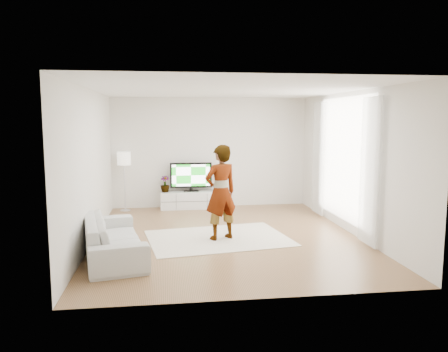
{
  "coord_description": "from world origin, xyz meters",
  "views": [
    {
      "loc": [
        -1.12,
        -8.16,
        2.26
      ],
      "look_at": [
        0.01,
        0.4,
        1.13
      ],
      "focal_mm": 35.0,
      "sensor_mm": 36.0,
      "label": 1
    }
  ],
  "objects": [
    {
      "name": "player",
      "position": [
        -0.13,
        -0.2,
        0.9
      ],
      "size": [
        0.77,
        0.65,
        1.78
      ],
      "primitive_type": "imported",
      "rotation": [
        0.0,
        0.0,
        3.55
      ],
      "color": "#334772",
      "rests_on": "rug"
    },
    {
      "name": "rug",
      "position": [
        -0.17,
        -0.14,
        0.01
      ],
      "size": [
        2.85,
        2.25,
        0.01
      ],
      "primitive_type": "cube",
      "rotation": [
        0.0,
        0.0,
        0.16
      ],
      "color": "beige",
      "rests_on": "floor"
    },
    {
      "name": "television",
      "position": [
        -0.52,
        2.79,
        0.83
      ],
      "size": [
        1.05,
        0.21,
        0.73
      ],
      "color": "black",
      "rests_on": "media_console"
    },
    {
      "name": "curtain_far",
      "position": [
        2.4,
        1.6,
        1.35
      ],
      "size": [
        0.04,
        0.7,
        2.6
      ],
      "primitive_type": "cube",
      "color": "white",
      "rests_on": "floor"
    },
    {
      "name": "wall_left",
      "position": [
        -2.5,
        0.0,
        1.4
      ],
      "size": [
        0.02,
        6.0,
        2.8
      ],
      "primitive_type": "cube",
      "color": "silver",
      "rests_on": "floor"
    },
    {
      "name": "sofa",
      "position": [
        -2.02,
        -0.98,
        0.33
      ],
      "size": [
        1.3,
        2.36,
        0.65
      ],
      "primitive_type": "imported",
      "rotation": [
        0.0,
        0.0,
        1.77
      ],
      "color": "beige",
      "rests_on": "floor"
    },
    {
      "name": "floor_lamp",
      "position": [
        -2.16,
        2.7,
        1.24
      ],
      "size": [
        0.32,
        0.32,
        1.46
      ],
      "color": "silver",
      "rests_on": "floor"
    },
    {
      "name": "wall_front",
      "position": [
        0.0,
        -3.0,
        1.4
      ],
      "size": [
        5.0,
        0.02,
        2.8
      ],
      "primitive_type": "cube",
      "color": "silver",
      "rests_on": "floor"
    },
    {
      "name": "wall_back",
      "position": [
        0.0,
        3.0,
        1.4
      ],
      "size": [
        5.0,
        0.02,
        2.8
      ],
      "primitive_type": "cube",
      "color": "silver",
      "rests_on": "floor"
    },
    {
      "name": "wall_right",
      "position": [
        2.5,
        0.0,
        1.4
      ],
      "size": [
        0.02,
        6.0,
        2.8
      ],
      "primitive_type": "cube",
      "color": "silver",
      "rests_on": "floor"
    },
    {
      "name": "window",
      "position": [
        2.48,
        0.3,
        1.45
      ],
      "size": [
        0.01,
        2.6,
        2.5
      ],
      "primitive_type": "cube",
      "color": "white",
      "rests_on": "wall_right"
    },
    {
      "name": "game_console",
      "position": [
        0.16,
        2.76,
        0.55
      ],
      "size": [
        0.06,
        0.17,
        0.23
      ],
      "rotation": [
        0.0,
        0.0,
        0.03
      ],
      "color": "white",
      "rests_on": "media_console"
    },
    {
      "name": "media_console",
      "position": [
        -0.52,
        2.76,
        0.22
      ],
      "size": [
        1.55,
        0.44,
        0.43
      ],
      "color": "silver",
      "rests_on": "floor"
    },
    {
      "name": "floor",
      "position": [
        0.0,
        0.0,
        0.0
      ],
      "size": [
        6.0,
        6.0,
        0.0
      ],
      "primitive_type": "plane",
      "color": "#976644",
      "rests_on": "ground"
    },
    {
      "name": "curtain_near",
      "position": [
        2.4,
        -1.0,
        1.35
      ],
      "size": [
        0.04,
        0.7,
        2.6
      ],
      "primitive_type": "cube",
      "color": "white",
      "rests_on": "floor"
    },
    {
      "name": "potted_plant",
      "position": [
        -1.17,
        2.77,
        0.64
      ],
      "size": [
        0.23,
        0.23,
        0.41
      ],
      "primitive_type": "imported",
      "rotation": [
        0.0,
        0.0,
        -0.02
      ],
      "color": "#3F7238",
      "rests_on": "media_console"
    },
    {
      "name": "ceiling",
      "position": [
        0.0,
        0.0,
        2.8
      ],
      "size": [
        6.0,
        6.0,
        0.0
      ],
      "primitive_type": "plane",
      "color": "white",
      "rests_on": "wall_back"
    }
  ]
}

